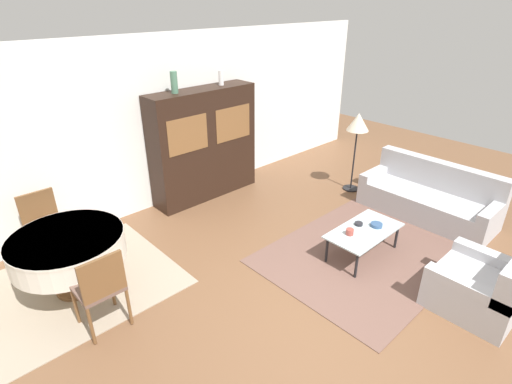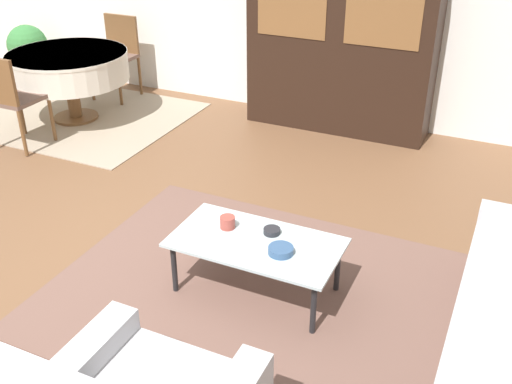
# 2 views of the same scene
# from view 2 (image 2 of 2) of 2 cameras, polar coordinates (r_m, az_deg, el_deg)

# --- Properties ---
(ground_plane) EXTENTS (14.00, 14.00, 0.00)m
(ground_plane) POSITION_cam_2_polar(r_m,az_deg,el_deg) (4.35, -17.59, -7.76)
(ground_plane) COLOR brown
(area_rug) EXTENTS (2.70, 2.10, 0.01)m
(area_rug) POSITION_cam_2_polar(r_m,az_deg,el_deg) (3.99, 0.36, -9.73)
(area_rug) COLOR brown
(area_rug) RESTS_ON ground_plane
(dining_rug) EXTENTS (2.25, 1.91, 0.01)m
(dining_rug) POSITION_cam_2_polar(r_m,az_deg,el_deg) (7.04, -16.24, 6.92)
(dining_rug) COLOR gray
(dining_rug) RESTS_ON ground_plane
(coffee_table) EXTENTS (1.08, 0.58, 0.38)m
(coffee_table) POSITION_cam_2_polar(r_m,az_deg,el_deg) (3.82, 0.00, -5.15)
(coffee_table) COLOR black
(coffee_table) RESTS_ON area_rug
(display_cabinet) EXTENTS (1.89, 0.47, 1.86)m
(display_cabinet) POSITION_cam_2_polar(r_m,az_deg,el_deg) (6.26, 8.12, 14.06)
(display_cabinet) COLOR black
(display_cabinet) RESTS_ON ground_plane
(dining_table) EXTENTS (1.26, 1.26, 0.74)m
(dining_table) POSITION_cam_2_polar(r_m,az_deg,el_deg) (6.80, -17.43, 11.33)
(dining_table) COLOR brown
(dining_table) RESTS_ON dining_rug
(dining_chair_near) EXTENTS (0.44, 0.44, 0.94)m
(dining_chair_near) POSITION_cam_2_polar(r_m,az_deg,el_deg) (6.25, -22.41, 8.53)
(dining_chair_near) COLOR brown
(dining_chair_near) RESTS_ON dining_rug
(dining_chair_far) EXTENTS (0.44, 0.44, 0.94)m
(dining_chair_far) POSITION_cam_2_polar(r_m,az_deg,el_deg) (7.44, -13.08, 12.96)
(dining_chair_far) COLOR brown
(dining_chair_far) RESTS_ON dining_rug
(cup) EXTENTS (0.10, 0.10, 0.08)m
(cup) POSITION_cam_2_polar(r_m,az_deg,el_deg) (3.92, -2.73, -2.90)
(cup) COLOR #9E4238
(cup) RESTS_ON coffee_table
(bowl) EXTENTS (0.16, 0.16, 0.05)m
(bowl) POSITION_cam_2_polar(r_m,az_deg,el_deg) (3.68, 2.38, -5.57)
(bowl) COLOR #33517A
(bowl) RESTS_ON coffee_table
(bowl_small) EXTENTS (0.11, 0.11, 0.04)m
(bowl_small) POSITION_cam_2_polar(r_m,az_deg,el_deg) (3.87, 1.52, -3.73)
(bowl_small) COLOR #232328
(bowl_small) RESTS_ON coffee_table
(potted_plant) EXTENTS (0.50, 0.50, 0.72)m
(potted_plant) POSITION_cam_2_polar(r_m,az_deg,el_deg) (8.38, -20.89, 12.67)
(potted_plant) COLOR #93664C
(potted_plant) RESTS_ON ground_plane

